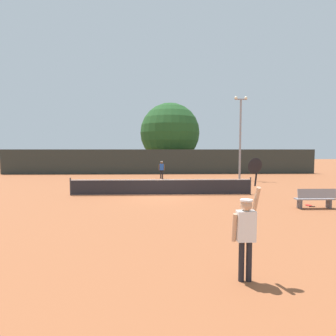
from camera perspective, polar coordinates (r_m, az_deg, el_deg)
The scene contains 12 objects.
ground_plane at distance 16.76m, azimuth -1.38°, elevation -5.62°, with size 120.00×120.00×0.00m, color #9E5633.
tennis_net at distance 16.69m, azimuth -1.38°, elevation -3.88°, with size 11.04×0.08×1.07m.
perimeter_fence at distance 30.90m, azimuth -1.63°, elevation 1.33°, with size 35.48×0.12×2.77m, color #2D332D.
player_serving at distance 6.05m, azimuth 15.97°, elevation -11.73°, with size 0.68×0.40×2.60m.
player_receiving at distance 25.77m, azimuth -1.34°, elevation -0.03°, with size 0.57×0.24×1.64m.
tennis_ball at distance 17.46m, azimuth 6.34°, elevation -5.15°, with size 0.07×0.07×0.07m, color #CCE033.
spare_racket at distance 15.27m, azimuth 27.28°, elevation -6.92°, with size 0.28×0.52×0.04m.
courtside_bench at distance 14.59m, azimuth 28.31°, elevation -5.60°, with size 1.80×0.44×0.95m.
light_pole at distance 25.64m, azimuth 14.84°, elevation 7.21°, with size 1.18×0.28×7.51m.
large_tree at distance 36.07m, azimuth 0.41°, elevation 7.33°, with size 7.73×7.73×8.80m.
parked_car_near at distance 36.58m, azimuth 9.18°, elevation 0.72°, with size 1.92×4.21×1.69m.
parked_car_mid at distance 38.32m, azimuth 12.60°, elevation 0.82°, with size 2.40×4.40×1.69m.
Camera 1 is at (-0.15, -16.53, 2.77)m, focal length 29.25 mm.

